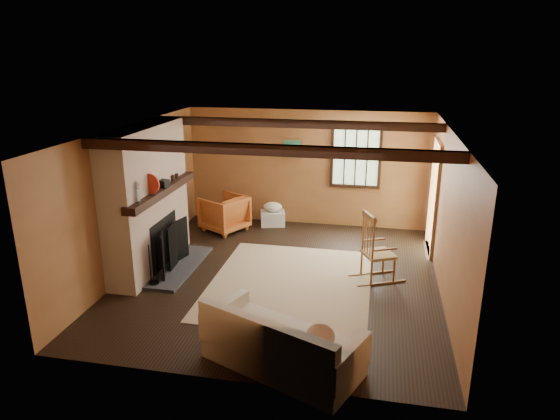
% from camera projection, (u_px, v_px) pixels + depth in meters
% --- Properties ---
extents(ground, '(5.50, 5.50, 0.00)m').
position_uv_depth(ground, '(281.00, 277.00, 8.15)').
color(ground, black).
rests_on(ground, ground).
extents(room_envelope, '(5.02, 5.52, 2.44)m').
position_uv_depth(room_envelope, '(298.00, 177.00, 7.85)').
color(room_envelope, '#A16139').
rests_on(room_envelope, ground).
extents(fireplace, '(1.02, 2.30, 2.40)m').
position_uv_depth(fireplace, '(149.00, 205.00, 8.24)').
color(fireplace, brown).
rests_on(fireplace, ground).
extents(rug, '(2.50, 3.00, 0.01)m').
position_uv_depth(rug, '(290.00, 283.00, 7.93)').
color(rug, tan).
rests_on(rug, ground).
extents(rocking_chair, '(0.93, 0.74, 1.14)m').
position_uv_depth(rocking_chair, '(376.00, 252.00, 7.92)').
color(rocking_chair, tan).
rests_on(rocking_chair, ground).
extents(sofa, '(2.03, 1.49, 0.75)m').
position_uv_depth(sofa, '(280.00, 348.00, 5.74)').
color(sofa, beige).
rests_on(sofa, ground).
extents(firewood_pile, '(0.61, 0.11, 0.22)m').
position_uv_depth(firewood_pile, '(216.00, 215.00, 10.86)').
color(firewood_pile, brown).
rests_on(firewood_pile, ground).
extents(laundry_basket, '(0.58, 0.49, 0.30)m').
position_uv_depth(laundry_basket, '(273.00, 218.00, 10.53)').
color(laundry_basket, silver).
rests_on(laundry_basket, ground).
extents(basket_pillow, '(0.49, 0.44, 0.20)m').
position_uv_depth(basket_pillow, '(273.00, 207.00, 10.46)').
color(basket_pillow, beige).
rests_on(basket_pillow, laundry_basket).
extents(armchair, '(1.09, 1.08, 0.74)m').
position_uv_depth(armchair, '(224.00, 213.00, 10.16)').
color(armchair, '#BF6026').
rests_on(armchair, ground).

